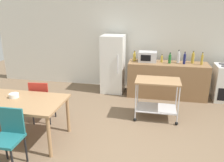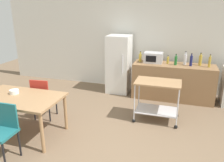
{
  "view_description": "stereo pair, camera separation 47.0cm",
  "coord_description": "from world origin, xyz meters",
  "views": [
    {
      "loc": [
        0.58,
        -3.18,
        2.3
      ],
      "look_at": [
        -0.28,
        1.2,
        0.8
      ],
      "focal_mm": 36.37,
      "sensor_mm": 36.0,
      "label": 1
    },
    {
      "loc": [
        1.03,
        -3.07,
        2.3
      ],
      "look_at": [
        -0.28,
        1.2,
        0.8
      ],
      "focal_mm": 36.37,
      "sensor_mm": 36.0,
      "label": 2
    }
  ],
  "objects": [
    {
      "name": "bottle_olive_oil",
      "position": [
        1.5,
        2.7,
        1.03
      ],
      "size": [
        0.07,
        0.07,
        0.31
      ],
      "color": "gold",
      "rests_on": "kitchen_counter"
    },
    {
      "name": "bottle_sesame_oil",
      "position": [
        0.74,
        2.66,
        0.98
      ],
      "size": [
        0.06,
        0.06,
        0.21
      ],
      "color": "gold",
      "rests_on": "kitchen_counter"
    },
    {
      "name": "refrigerator",
      "position": [
        -0.55,
        2.7,
        0.78
      ],
      "size": [
        0.6,
        0.63,
        1.55
      ],
      "color": "white",
      "rests_on": "ground_plane"
    },
    {
      "name": "bottle_soda",
      "position": [
        1.7,
        2.58,
        1.03
      ],
      "size": [
        0.06,
        0.06,
        0.31
      ],
      "color": "gold",
      "rests_on": "kitchen_counter"
    },
    {
      "name": "chair_red",
      "position": [
        -1.62,
        0.66,
        0.52
      ],
      "size": [
        0.44,
        0.44,
        0.89
      ],
      "rotation": [
        0.0,
        0.0,
        3.25
      ],
      "color": "#B72D23",
      "rests_on": "ground_plane"
    },
    {
      "name": "bottle_vinegar",
      "position": [
        1.15,
        2.68,
        1.04
      ],
      "size": [
        0.08,
        0.08,
        0.33
      ],
      "color": "silver",
      "rests_on": "kitchen_counter"
    },
    {
      "name": "kitchen_cart",
      "position": [
        0.65,
        1.3,
        0.57
      ],
      "size": [
        0.91,
        0.57,
        0.85
      ],
      "color": "#A37A51",
      "rests_on": "ground_plane"
    },
    {
      "name": "bottle_sparkling_water",
      "position": [
        1.28,
        2.57,
        1.03
      ],
      "size": [
        0.06,
        0.06,
        0.31
      ],
      "color": "navy",
      "rests_on": "kitchen_counter"
    },
    {
      "name": "bottle_soy_sauce",
      "position": [
        0.93,
        2.57,
        1.01
      ],
      "size": [
        0.07,
        0.07,
        0.28
      ],
      "color": "#1E6628",
      "rests_on": "kitchen_counter"
    },
    {
      "name": "ground_plane",
      "position": [
        0.0,
        0.0,
        0.0
      ],
      "size": [
        12.0,
        12.0,
        0.0
      ],
      "primitive_type": "plane",
      "color": "brown"
    },
    {
      "name": "dining_table",
      "position": [
        -1.66,
        0.02,
        0.67
      ],
      "size": [
        1.5,
        0.9,
        0.75
      ],
      "color": "#A37A51",
      "rests_on": "ground_plane"
    },
    {
      "name": "kitchen_counter",
      "position": [
        0.9,
        2.6,
        0.45
      ],
      "size": [
        2.0,
        0.64,
        0.9
      ],
      "primitive_type": "cube",
      "color": "olive",
      "rests_on": "ground_plane"
    },
    {
      "name": "microwave",
      "position": [
        0.37,
        2.65,
        1.03
      ],
      "size": [
        0.46,
        0.35,
        0.26
      ],
      "color": "silver",
      "rests_on": "kitchen_counter"
    },
    {
      "name": "bottle_wine",
      "position": [
        0.03,
        2.68,
        1.01
      ],
      "size": [
        0.08,
        0.08,
        0.27
      ],
      "color": "gold",
      "rests_on": "kitchen_counter"
    },
    {
      "name": "fruit_bowl",
      "position": [
        -1.83,
        0.12,
        0.79
      ],
      "size": [
        0.17,
        0.17,
        0.07
      ],
      "primitive_type": "cylinder",
      "color": "white",
      "rests_on": "dining_table"
    },
    {
      "name": "back_wall",
      "position": [
        0.0,
        3.2,
        1.45
      ],
      "size": [
        8.4,
        0.12,
        2.9
      ],
      "primitive_type": "cube",
      "color": "silver",
      "rests_on": "ground_plane"
    },
    {
      "name": "chair_teal",
      "position": [
        -1.44,
        -0.66,
        0.52
      ],
      "size": [
        0.41,
        0.41,
        0.89
      ],
      "rotation": [
        0.0,
        0.0,
        0.02
      ],
      "color": "#1E666B",
      "rests_on": "ground_plane"
    }
  ]
}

